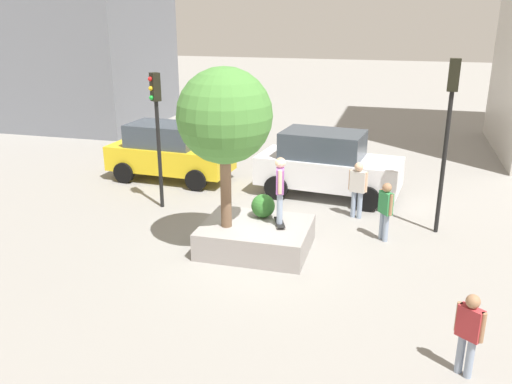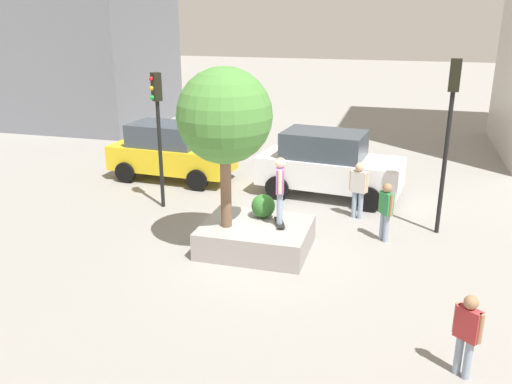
# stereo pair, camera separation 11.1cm
# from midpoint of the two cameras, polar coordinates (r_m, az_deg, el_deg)

# --- Properties ---
(ground_plane) EXTENTS (120.00, 120.00, 0.00)m
(ground_plane) POSITION_cam_midpoint_polar(r_m,az_deg,el_deg) (14.25, -0.35, -6.28)
(ground_plane) COLOR gray
(planter_ledge) EXTENTS (2.81, 2.27, 0.72)m
(planter_ledge) POSITION_cam_midpoint_polar(r_m,az_deg,el_deg) (14.18, -0.22, -4.82)
(planter_ledge) COLOR gray
(planter_ledge) RESTS_ON ground
(plaza_tree) EXTENTS (2.37, 2.37, 4.09)m
(plaza_tree) POSITION_cam_midpoint_polar(r_m,az_deg,el_deg) (13.13, -3.64, 8.06)
(plaza_tree) COLOR brown
(plaza_tree) RESTS_ON planter_ledge
(boxwood_shrub) EXTENTS (0.64, 0.64, 0.64)m
(boxwood_shrub) POSITION_cam_midpoint_polar(r_m,az_deg,el_deg) (14.42, 0.55, -1.50)
(boxwood_shrub) COLOR #2D6628
(boxwood_shrub) RESTS_ON planter_ledge
(skateboard) EXTENTS (0.47, 0.82, 0.07)m
(skateboard) POSITION_cam_midpoint_polar(r_m,az_deg,el_deg) (14.02, 2.30, -3.28)
(skateboard) COLOR black
(skateboard) RESTS_ON planter_ledge
(skateboarder) EXTENTS (0.29, 0.58, 1.75)m
(skateboarder) POSITION_cam_midpoint_polar(r_m,az_deg,el_deg) (13.67, 2.36, 0.71)
(skateboarder) COLOR #8C9EB7
(skateboarder) RESTS_ON skateboard
(taxi_cab) EXTENTS (4.66, 2.35, 2.12)m
(taxi_cab) POSITION_cam_midpoint_polar(r_m,az_deg,el_deg) (20.20, -9.47, 4.31)
(taxi_cab) COLOR gold
(taxi_cab) RESTS_ON ground
(police_car) EXTENTS (4.98, 2.66, 2.23)m
(police_car) POSITION_cam_midpoint_polar(r_m,az_deg,el_deg) (18.25, 7.43, 3.03)
(police_car) COLOR white
(police_car) RESTS_ON ground
(traffic_light_corner) EXTENTS (0.29, 0.35, 4.88)m
(traffic_light_corner) POSITION_cam_midpoint_polar(r_m,az_deg,el_deg) (15.35, 19.74, 7.43)
(traffic_light_corner) COLOR black
(traffic_light_corner) RESTS_ON ground
(traffic_light_median) EXTENTS (0.37, 0.37, 4.29)m
(traffic_light_median) POSITION_cam_midpoint_polar(r_m,az_deg,el_deg) (16.85, -10.76, 7.86)
(traffic_light_median) COLOR black
(traffic_light_median) RESTS_ON ground
(passerby_with_bag) EXTENTS (0.45, 0.39, 1.57)m
(passerby_with_bag) POSITION_cam_midpoint_polar(r_m,az_deg,el_deg) (10.01, 21.53, -13.53)
(passerby_with_bag) COLOR #8C9EB7
(passerby_with_bag) RESTS_ON ground
(pedestrian_crossing) EXTENTS (0.42, 0.47, 1.66)m
(pedestrian_crossing) POSITION_cam_midpoint_polar(r_m,az_deg,el_deg) (14.94, 13.48, -1.63)
(pedestrian_crossing) COLOR #8C9EB7
(pedestrian_crossing) RESTS_ON ground
(bystander_watching) EXTENTS (0.58, 0.32, 1.76)m
(bystander_watching) POSITION_cam_midpoint_polar(r_m,az_deg,el_deg) (16.40, 10.64, 0.62)
(bystander_watching) COLOR #8C9EB7
(bystander_watching) RESTS_ON ground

